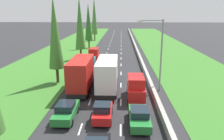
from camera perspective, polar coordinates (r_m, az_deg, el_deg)
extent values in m
plane|color=#28282B|center=(62.93, 0.77, 5.82)|extent=(300.00, 300.00, 0.00)
cube|color=#387528|center=(64.52, -10.59, 5.81)|extent=(14.00, 140.00, 0.04)
cube|color=#387528|center=(64.16, 13.75, 5.59)|extent=(14.00, 140.00, 0.04)
cube|color=#9E9B93|center=(62.96, 5.99, 6.14)|extent=(0.44, 120.00, 0.85)
cube|color=white|center=(20.07, -8.15, -14.82)|extent=(0.14, 2.00, 0.01)
cube|color=white|center=(25.38, -5.72, -8.15)|extent=(0.14, 2.00, 0.01)
cube|color=white|center=(30.95, -4.20, -3.81)|extent=(0.14, 2.00, 0.01)
cube|color=white|center=(36.65, -3.15, -0.81)|extent=(0.14, 2.00, 0.01)
cube|color=white|center=(42.43, -2.39, 1.38)|extent=(0.14, 2.00, 0.01)
cube|color=white|center=(48.27, -1.81, 3.04)|extent=(0.14, 2.00, 0.01)
cube|color=white|center=(54.14, -1.36, 4.34)|extent=(0.14, 2.00, 0.01)
cube|color=white|center=(60.04, -0.99, 5.39)|extent=(0.14, 2.00, 0.01)
cube|color=white|center=(65.96, -0.69, 6.25)|extent=(0.14, 2.00, 0.01)
cube|color=white|center=(71.89, -0.43, 6.96)|extent=(0.14, 2.00, 0.01)
cube|color=white|center=(77.83, -0.22, 7.57)|extent=(0.14, 2.00, 0.01)
cube|color=white|center=(83.78, -0.03, 8.09)|extent=(0.14, 2.00, 0.01)
cube|color=white|center=(89.73, 0.13, 8.54)|extent=(0.14, 2.00, 0.01)
cube|color=white|center=(95.69, 0.27, 8.94)|extent=(0.14, 2.00, 0.01)
cube|color=white|center=(101.66, 0.39, 9.29)|extent=(0.14, 2.00, 0.01)
cube|color=white|center=(107.63, 0.50, 9.60)|extent=(0.14, 2.00, 0.01)
cube|color=white|center=(113.60, 0.60, 9.88)|extent=(0.14, 2.00, 0.01)
cube|color=white|center=(119.58, 0.69, 10.13)|extent=(0.14, 2.00, 0.01)
cube|color=white|center=(19.77, 2.24, -15.16)|extent=(0.14, 2.00, 0.01)
cube|color=white|center=(25.15, 2.28, -8.31)|extent=(0.14, 2.00, 0.01)
cube|color=white|center=(30.75, 2.31, -3.90)|extent=(0.14, 2.00, 0.01)
cube|color=white|center=(36.49, 2.33, -0.87)|extent=(0.14, 2.00, 0.01)
cube|color=white|center=(42.29, 2.34, 1.33)|extent=(0.14, 2.00, 0.01)
cube|color=white|center=(48.15, 2.35, 3.00)|extent=(0.14, 2.00, 0.01)
cube|color=white|center=(54.03, 2.36, 4.31)|extent=(0.14, 2.00, 0.01)
cube|color=white|center=(59.94, 2.37, 5.36)|extent=(0.14, 2.00, 0.01)
cube|color=white|center=(65.87, 2.37, 6.22)|extent=(0.14, 2.00, 0.01)
cube|color=white|center=(71.80, 2.38, 6.94)|extent=(0.14, 2.00, 0.01)
cube|color=white|center=(77.75, 2.38, 7.55)|extent=(0.14, 2.00, 0.01)
cube|color=white|center=(83.70, 2.38, 8.07)|extent=(0.14, 2.00, 0.01)
cube|color=white|center=(89.67, 2.39, 8.53)|extent=(0.14, 2.00, 0.01)
cube|color=white|center=(95.63, 2.39, 8.92)|extent=(0.14, 2.00, 0.01)
cube|color=white|center=(101.60, 2.39, 9.27)|extent=(0.14, 2.00, 0.01)
cube|color=white|center=(107.57, 2.39, 9.58)|extent=(0.14, 2.00, 0.01)
cube|color=white|center=(113.55, 2.40, 9.86)|extent=(0.14, 2.00, 0.01)
cube|color=white|center=(119.53, 2.40, 10.11)|extent=(0.14, 2.00, 0.01)
cube|color=#237A33|center=(21.75, -11.70, -10.54)|extent=(1.76, 4.50, 0.72)
cube|color=#19232D|center=(21.34, -11.89, -9.11)|extent=(1.56, 1.90, 0.60)
cylinder|color=black|center=(23.31, -12.77, -9.78)|extent=(0.22, 0.64, 0.64)
cylinder|color=black|center=(22.96, -8.85, -9.98)|extent=(0.22, 0.64, 0.64)
cylinder|color=black|center=(20.91, -14.76, -12.92)|extent=(0.22, 0.64, 0.64)
cylinder|color=black|center=(20.52, -10.37, -13.22)|extent=(0.22, 0.64, 0.64)
cube|color=black|center=(29.69, -7.46, -3.51)|extent=(2.20, 9.40, 0.56)
cube|color=teal|center=(32.68, -6.50, 1.02)|extent=(2.40, 2.20, 2.50)
cube|color=#B21E19|center=(28.09, -7.96, -0.48)|extent=(2.44, 7.20, 3.30)
cylinder|color=black|center=(33.06, -8.40, -2.13)|extent=(0.22, 0.64, 0.64)
cylinder|color=black|center=(32.72, -4.54, -2.20)|extent=(0.22, 0.64, 0.64)
cylinder|color=black|center=(27.98, -10.45, -5.41)|extent=(0.22, 0.64, 0.64)
cylinder|color=black|center=(27.57, -5.89, -5.54)|extent=(0.22, 0.64, 0.64)
cylinder|color=black|center=(26.99, -10.95, -6.20)|extent=(0.22, 0.64, 0.64)
cylinder|color=black|center=(26.58, -6.21, -6.35)|extent=(0.22, 0.64, 0.64)
cube|color=yellow|center=(37.56, -5.93, 0.58)|extent=(1.76, 4.50, 0.72)
cube|color=#19232D|center=(37.26, -5.99, 1.51)|extent=(1.56, 1.90, 0.60)
cylinder|color=black|center=(39.11, -6.79, 0.59)|extent=(0.22, 0.64, 0.64)
cylinder|color=black|center=(38.89, -4.46, 0.57)|extent=(0.22, 0.64, 0.64)
cylinder|color=black|center=(36.45, -7.47, -0.49)|extent=(0.22, 0.64, 0.64)
cylinder|color=black|center=(36.21, -4.97, -0.52)|extent=(0.22, 0.64, 0.64)
cube|color=red|center=(21.14, -2.39, -10.93)|extent=(1.68, 3.90, 0.76)
cube|color=#19232D|center=(20.58, -2.48, -9.54)|extent=(1.52, 1.60, 0.64)
cylinder|color=black|center=(22.46, -4.09, -10.41)|extent=(0.22, 0.64, 0.64)
cylinder|color=black|center=(22.35, -0.15, -10.51)|extent=(0.22, 0.64, 0.64)
cylinder|color=black|center=(20.32, -4.86, -13.31)|extent=(0.22, 0.64, 0.64)
cylinder|color=black|center=(20.19, -0.45, -13.44)|extent=(0.22, 0.64, 0.64)
cube|color=black|center=(29.14, -1.08, -3.74)|extent=(2.20, 9.40, 0.56)
cube|color=teal|center=(32.17, -0.72, 0.89)|extent=(2.40, 2.20, 2.50)
cube|color=silver|center=(27.53, -1.24, -0.66)|extent=(2.44, 7.20, 3.30)
cylinder|color=black|center=(32.44, -2.71, -2.32)|extent=(0.22, 0.64, 0.64)
cylinder|color=black|center=(32.32, 1.25, -2.37)|extent=(0.22, 0.64, 0.64)
cylinder|color=black|center=(27.28, -3.72, -5.72)|extent=(0.22, 0.64, 0.64)
cylinder|color=black|center=(27.14, 1.02, -5.80)|extent=(0.22, 0.64, 0.64)
cylinder|color=black|center=(26.28, -3.96, -6.54)|extent=(0.22, 0.64, 0.64)
cylinder|color=black|center=(26.13, 0.96, -6.63)|extent=(0.22, 0.64, 0.64)
cube|color=#237A33|center=(20.37, 7.00, -12.16)|extent=(1.76, 4.50, 0.72)
cube|color=#19232D|center=(19.94, 7.10, -10.67)|extent=(1.56, 1.90, 0.60)
cylinder|color=black|center=(21.73, 4.54, -11.34)|extent=(0.22, 0.64, 0.64)
cylinder|color=black|center=(21.85, 8.82, -11.32)|extent=(0.22, 0.64, 0.64)
cylinder|color=black|center=(19.26, 4.85, -15.01)|extent=(0.22, 0.64, 0.64)
cylinder|color=black|center=(19.40, 9.74, -14.95)|extent=(0.22, 0.64, 0.64)
cube|color=red|center=(44.82, -4.62, 3.40)|extent=(1.90, 4.90, 1.40)
cube|color=red|center=(44.29, -4.70, 4.91)|extent=(1.80, 3.10, 1.10)
cylinder|color=black|center=(46.55, -5.44, 2.93)|extent=(0.22, 0.64, 0.64)
cylinder|color=black|center=(46.34, -3.31, 2.92)|extent=(0.22, 0.64, 0.64)
cylinder|color=black|center=(43.61, -5.97, 2.10)|extent=(0.22, 0.64, 0.64)
cylinder|color=black|center=(43.39, -3.69, 2.09)|extent=(0.22, 0.64, 0.64)
cube|color=red|center=(25.91, 6.09, -5.25)|extent=(1.90, 4.90, 1.40)
cube|color=red|center=(25.23, 6.21, -2.82)|extent=(1.80, 3.10, 1.10)
cylinder|color=black|center=(27.54, 4.04, -5.52)|extent=(0.22, 0.64, 0.64)
cylinder|color=black|center=(27.65, 7.66, -5.54)|extent=(0.22, 0.64, 0.64)
cylinder|color=black|center=(24.71, 4.23, -7.98)|extent=(0.22, 0.64, 0.64)
cylinder|color=black|center=(24.84, 8.29, -7.98)|extent=(0.22, 0.64, 0.64)
cylinder|color=#4C3823|center=(32.41, -13.85, -1.33)|extent=(0.40, 0.40, 2.20)
cone|color=#3D752D|center=(31.32, -14.53, 9.20)|extent=(2.10, 2.10, 9.71)
cylinder|color=#4C3823|center=(48.00, -8.02, 4.17)|extent=(0.40, 0.40, 2.20)
cone|color=#3D752D|center=(47.25, -8.31, 11.86)|extent=(2.12, 2.12, 10.69)
cylinder|color=#4C3823|center=(62.10, -5.94, 6.65)|extent=(0.40, 0.40, 2.20)
cone|color=#2D6623|center=(61.54, -6.10, 12.25)|extent=(2.10, 2.10, 9.95)
cylinder|color=#4C3823|center=(78.34, -4.48, 8.38)|extent=(0.41, 0.41, 2.20)
cone|color=#4C7F38|center=(77.86, -4.59, 13.79)|extent=(2.17, 2.17, 12.57)
cylinder|color=gray|center=(28.18, 12.54, 3.47)|extent=(0.20, 0.20, 9.00)
cylinder|color=gray|center=(27.46, 10.11, 12.46)|extent=(2.80, 0.12, 0.12)
cube|color=silver|center=(27.31, 7.12, 12.35)|extent=(0.60, 0.28, 0.20)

